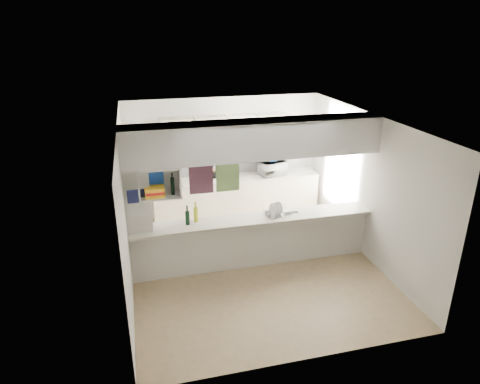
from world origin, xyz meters
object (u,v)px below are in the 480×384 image
object	(u,v)px
microwave	(273,168)
dish_rack	(278,209)
bowl	(272,160)
wine_bottles	(192,216)

from	to	relation	value
microwave	dish_rack	size ratio (longest dim) A/B	1.08
dish_rack	bowl	bearing A→B (deg)	55.73
microwave	wine_bottles	xyz separation A→B (m)	(-2.06, -1.99, -0.02)
microwave	wine_bottles	size ratio (longest dim) A/B	1.58
bowl	dish_rack	distance (m)	2.06
microwave	bowl	size ratio (longest dim) A/B	2.37
bowl	dish_rack	xyz separation A→B (m)	(-0.53, -1.98, -0.25)
microwave	bowl	distance (m)	0.19
microwave	dish_rack	bearing A→B (deg)	60.33
microwave	bowl	world-z (taller)	bowl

